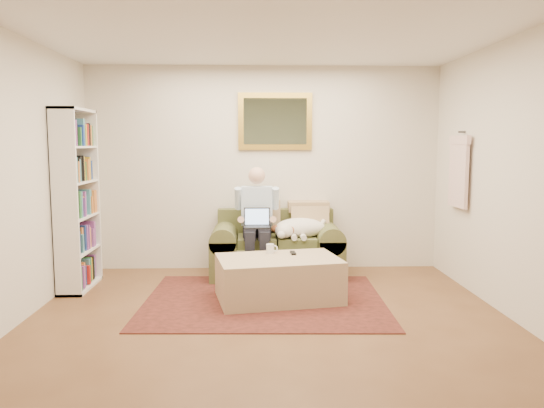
{
  "coord_description": "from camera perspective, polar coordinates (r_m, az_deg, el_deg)",
  "views": [
    {
      "loc": [
        -0.13,
        -4.32,
        1.62
      ],
      "look_at": [
        0.07,
        1.53,
        0.95
      ],
      "focal_mm": 35.0,
      "sensor_mm": 36.0,
      "label": 1
    }
  ],
  "objects": [
    {
      "name": "rug",
      "position": [
        5.58,
        -0.83,
        -10.3
      ],
      "size": [
        2.52,
        2.05,
        0.01
      ],
      "primitive_type": "cube",
      "rotation": [
        0.0,
        0.0,
        -0.04
      ],
      "color": "black",
      "rests_on": "room_shell"
    },
    {
      "name": "bookshelf",
      "position": [
        6.27,
        -20.27,
        0.45
      ],
      "size": [
        0.28,
        0.8,
        2.0
      ],
      "primitive_type": null,
      "color": "white",
      "rests_on": "room_shell"
    },
    {
      "name": "sofa",
      "position": [
        6.53,
        0.47,
        -5.37
      ],
      "size": [
        1.59,
        0.81,
        0.95
      ],
      "color": "#606736",
      "rests_on": "room_shell"
    },
    {
      "name": "coffee_mug",
      "position": [
        5.71,
        -0.2,
        -4.82
      ],
      "size": [
        0.08,
        0.08,
        0.1
      ],
      "primitive_type": "cylinder",
      "color": "white",
      "rests_on": "ottoman"
    },
    {
      "name": "room_shell",
      "position": [
        4.69,
        -0.39,
        2.61
      ],
      "size": [
        4.51,
        5.0,
        2.61
      ],
      "color": "brown",
      "rests_on": "ground"
    },
    {
      "name": "laptop",
      "position": [
        6.25,
        -1.63,
        -1.95
      ],
      "size": [
        0.31,
        0.24,
        0.22
      ],
      "color": "black",
      "rests_on": "seated_man"
    },
    {
      "name": "hanging_shirt",
      "position": [
        6.37,
        19.44,
        3.72
      ],
      "size": [
        0.06,
        0.52,
        0.9
      ],
      "primitive_type": null,
      "color": "beige",
      "rests_on": "room_shell"
    },
    {
      "name": "wall_mirror",
      "position": [
        6.81,
        0.34,
        8.88
      ],
      "size": [
        0.94,
        0.04,
        0.72
      ],
      "color": "gold",
      "rests_on": "room_shell"
    },
    {
      "name": "seated_man",
      "position": [
        6.31,
        -1.63,
        -2.15
      ],
      "size": [
        0.52,
        0.75,
        1.34
      ],
      "primitive_type": null,
      "color": "#8CB0D8",
      "rests_on": "sofa"
    },
    {
      "name": "tv_remote",
      "position": [
        5.68,
        2.27,
        -5.28
      ],
      "size": [
        0.06,
        0.15,
        0.02
      ],
      "primitive_type": "cube",
      "rotation": [
        0.0,
        0.0,
        0.07
      ],
      "color": "black",
      "rests_on": "ottoman"
    },
    {
      "name": "ottoman",
      "position": [
        5.54,
        0.7,
        -8.06
      ],
      "size": [
        1.35,
        1.0,
        0.45
      ],
      "primitive_type": "cube",
      "rotation": [
        0.0,
        0.0,
        0.18
      ],
      "color": "tan",
      "rests_on": "room_shell"
    },
    {
      "name": "sleeping_dog",
      "position": [
        6.41,
        3.06,
        -2.58
      ],
      "size": [
        0.65,
        0.41,
        0.24
      ],
      "primitive_type": null,
      "color": "white",
      "rests_on": "sofa"
    }
  ]
}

